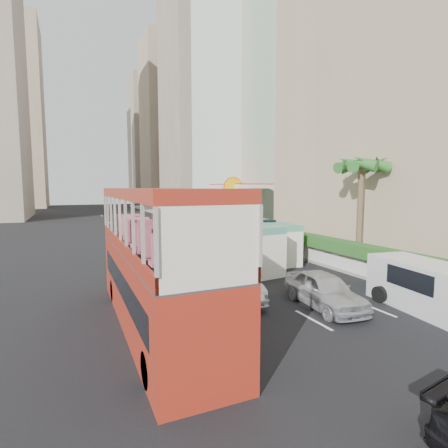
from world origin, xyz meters
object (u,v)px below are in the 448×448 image
car_silver_lane_a (229,298)px  van_asset (189,241)px  car_silver_lane_b (324,307)px  double_decker_bus (156,258)px  panel_van_near (428,287)px  panel_van_far (195,224)px  shell_station (249,208)px  palm_tree (360,215)px  minibus_near (239,246)px  minibus_far (268,241)px

car_silver_lane_a → van_asset: (3.61, 17.05, 0.00)m
car_silver_lane_b → double_decker_bus: bearing=177.4°
panel_van_near → panel_van_far: 28.51m
panel_van_far → shell_station: (5.65, -2.43, 1.83)m
car_silver_lane_b → panel_van_far: panel_van_far is taller
double_decker_bus → panel_van_near: size_ratio=2.19×
double_decker_bus → palm_tree: size_ratio=1.72×
car_silver_lane_b → palm_tree: size_ratio=0.70×
double_decker_bus → panel_van_near: double_decker_bus is taller
car_silver_lane_a → car_silver_lane_b: (3.15, -2.77, 0.00)m
double_decker_bus → minibus_near: (6.86, 7.00, -1.09)m
panel_van_near → shell_station: shell_station is taller
double_decker_bus → minibus_far: size_ratio=1.83×
minibus_near → palm_tree: 7.80m
palm_tree → minibus_far: bearing=129.3°
double_decker_bus → car_silver_lane_b: size_ratio=2.47×
double_decker_bus → van_asset: (7.40, 18.82, -2.53)m
palm_tree → shell_station: 19.14m
van_asset → shell_station: size_ratio=0.60×
panel_van_near → palm_tree: palm_tree is taller
car_silver_lane_a → minibus_far: minibus_far is taller
palm_tree → panel_van_far: bearing=99.1°
panel_van_far → palm_tree: palm_tree is taller
car_silver_lane_a → minibus_far: bearing=52.8°
minibus_near → shell_station: bearing=53.2°
car_silver_lane_a → panel_van_far: size_ratio=1.06×
shell_station → car_silver_lane_a: bearing=-119.9°
double_decker_bus → minibus_far: double_decker_bus is taller
minibus_far → car_silver_lane_b: bearing=-102.3°
minibus_near → car_silver_lane_b: bearing=-96.5°
shell_station → panel_van_near: bearing=-101.8°
minibus_far → palm_tree: size_ratio=0.94×
car_silver_lane_b → shell_station: size_ratio=0.56×
panel_van_near → car_silver_lane_b: bearing=157.8°
van_asset → shell_station: (8.60, 4.18, 2.75)m
car_silver_lane_a → van_asset: size_ratio=1.01×
panel_van_far → shell_station: bearing=-13.0°
car_silver_lane_a → double_decker_bus: bearing=-150.1°
car_silver_lane_b → minibus_near: bearing=96.2°
shell_station → panel_van_far: bearing=156.7°
double_decker_bus → van_asset: 20.38m
car_silver_lane_a → palm_tree: (10.01, 2.23, 3.38)m
panel_van_far → panel_van_near: bearing=-79.3°
shell_station → van_asset: bearing=-154.1°
car_silver_lane_a → palm_tree: bearing=17.4°
car_silver_lane_b → van_asset: 19.82m
van_asset → panel_van_near: size_ratio=0.96×
car_silver_lane_b → shell_station: (9.06, 24.00, 2.75)m
car_silver_lane_a → car_silver_lane_b: car_silver_lane_a is taller
minibus_far → shell_station: size_ratio=0.75×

